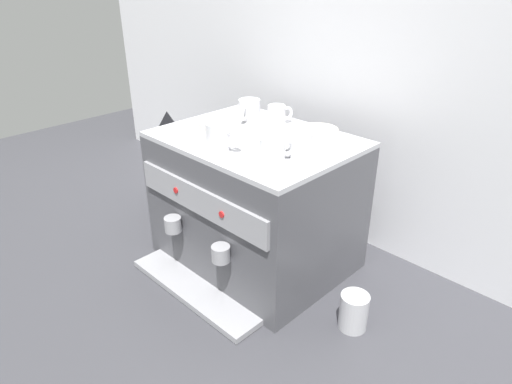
% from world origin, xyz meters
% --- Properties ---
extents(ground_plane, '(4.00, 4.00, 0.00)m').
position_xyz_m(ground_plane, '(0.00, 0.00, 0.00)').
color(ground_plane, '#38383D').
extents(tiled_backsplash_wall, '(2.80, 0.03, 1.09)m').
position_xyz_m(tiled_backsplash_wall, '(0.00, 0.38, 0.54)').
color(tiled_backsplash_wall, silver).
rests_on(tiled_backsplash_wall, ground_plane).
extents(espresso_machine, '(0.62, 0.58, 0.47)m').
position_xyz_m(espresso_machine, '(0.00, -0.00, 0.23)').
color(espresso_machine, '#4C4C51').
rests_on(espresso_machine, ground_plane).
extents(ceramic_cup_0, '(0.09, 0.09, 0.07)m').
position_xyz_m(ceramic_cup_0, '(0.20, -0.03, 0.50)').
color(ceramic_cup_0, white).
rests_on(ceramic_cup_0, espresso_machine).
extents(ceramic_cup_1, '(0.06, 0.10, 0.07)m').
position_xyz_m(ceramic_cup_1, '(-0.03, 0.14, 0.50)').
color(ceramic_cup_1, white).
rests_on(ceramic_cup_1, espresso_machine).
extents(ceramic_cup_2, '(0.07, 0.10, 0.07)m').
position_xyz_m(ceramic_cup_2, '(0.17, -0.10, 0.50)').
color(ceramic_cup_2, white).
rests_on(ceramic_cup_2, espresso_machine).
extents(ceramic_cup_3, '(0.08, 0.11, 0.07)m').
position_xyz_m(ceramic_cup_3, '(-0.15, 0.11, 0.50)').
color(ceramic_cup_3, white).
rests_on(ceramic_cup_3, espresso_machine).
extents(ceramic_cup_4, '(0.12, 0.07, 0.08)m').
position_xyz_m(ceramic_cup_4, '(-0.01, -0.15, 0.51)').
color(ceramic_cup_4, white).
rests_on(ceramic_cup_4, espresso_machine).
extents(ceramic_bowl_0, '(0.12, 0.12, 0.03)m').
position_xyz_m(ceramic_bowl_0, '(0.15, 0.13, 0.48)').
color(ceramic_bowl_0, beige).
rests_on(ceramic_bowl_0, espresso_machine).
extents(ceramic_bowl_1, '(0.10, 0.10, 0.04)m').
position_xyz_m(ceramic_bowl_1, '(-0.13, -0.07, 0.48)').
color(ceramic_bowl_1, beige).
rests_on(ceramic_bowl_1, espresso_machine).
extents(coffee_grinder, '(0.17, 0.17, 0.43)m').
position_xyz_m(coffee_grinder, '(-0.53, 0.02, 0.21)').
color(coffee_grinder, '#939399').
rests_on(coffee_grinder, ground_plane).
extents(milk_pitcher, '(0.08, 0.08, 0.11)m').
position_xyz_m(milk_pitcher, '(0.45, -0.05, 0.06)').
color(milk_pitcher, '#B7B7BC').
rests_on(milk_pitcher, ground_plane).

